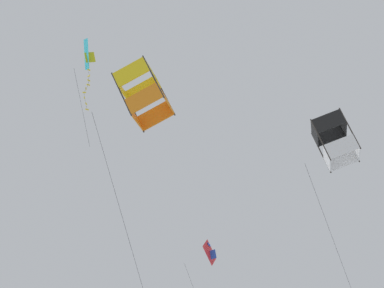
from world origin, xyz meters
TOP-DOWN VIEW (x-y plane):
  - kite_delta_far_centre at (-5.04, 9.22)m, footprint 1.85×1.56m
  - kite_box_low_drifter at (-1.80, -2.35)m, footprint 2.69×2.51m
  - kite_delta_highest at (7.53, 8.24)m, footprint 2.57×1.90m
  - kite_box_upper_right at (-8.31, 3.61)m, footprint 3.29×2.87m

SIDE VIEW (x-z plane):
  - kite_delta_highest at x=7.53m, z-range 14.09..19.86m
  - kite_box_low_drifter at x=-1.80m, z-range 13.99..22.43m
  - kite_box_upper_right at x=-8.31m, z-range 14.19..23.28m
  - kite_delta_far_centre at x=-5.04m, z-range 21.59..27.18m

